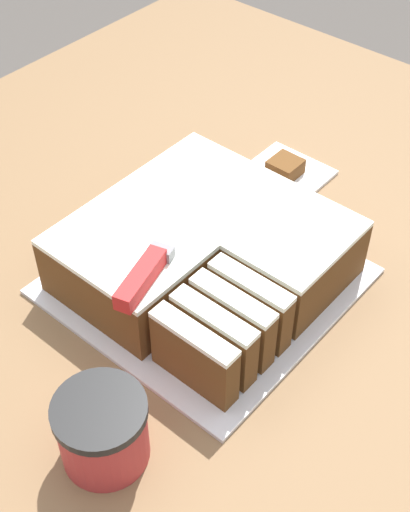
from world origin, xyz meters
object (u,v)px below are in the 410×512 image
cake_board (205,281)px  brownie (285,167)px  coffee_cup (103,431)px  cake (204,252)px  knife (156,259)px

cake_board → brownie: (0.26, 0.05, 0.02)m
cake_board → coffee_cup: coffee_cup is taller
cake → knife: bearing=179.7°
cake → brownie: 0.26m
cake_board → coffee_cup: (-0.26, -0.08, 0.04)m
cake_board → coffee_cup: size_ratio=3.48×
coffee_cup → brownie: 0.54m
coffee_cup → cake_board: bearing=17.7°
coffee_cup → brownie: size_ratio=2.18×
cake → knife: (-0.09, 0.00, 0.05)m
cake_board → cake: (0.01, 0.01, 0.05)m
knife → brownie: 0.35m
brownie → coffee_cup: bearing=-165.1°
cake → coffee_cup: 0.28m
brownie → cake: bearing=-169.1°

